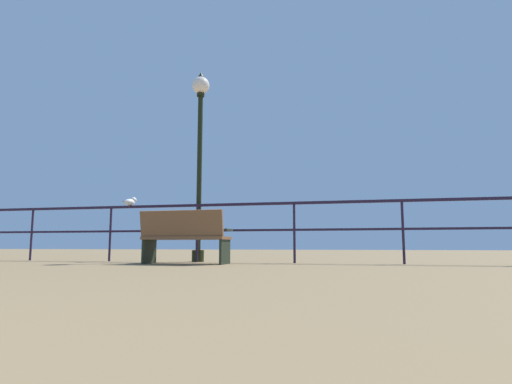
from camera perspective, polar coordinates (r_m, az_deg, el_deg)
name	(u,v)px	position (r m, az deg, el deg)	size (l,w,h in m)	color
pier_railing	(198,219)	(8.02, -7.90, -3.68)	(25.69, 0.05, 1.08)	#23172D
bench_near_left	(184,235)	(7.22, -9.68, -5.75)	(1.48, 0.70, 0.89)	brown
lamppost_center	(200,137)	(8.44, -7.59, 7.42)	(0.35, 0.35, 3.76)	black
seagull_on_rail	(130,202)	(8.69, -16.62, -1.26)	(0.20, 0.39, 0.18)	silver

